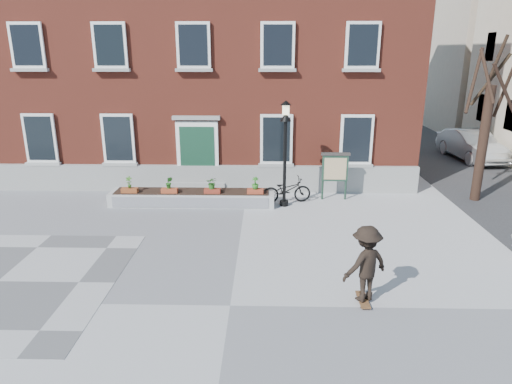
{
  "coord_description": "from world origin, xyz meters",
  "views": [
    {
      "loc": [
        0.82,
        -9.21,
        5.62
      ],
      "look_at": [
        0.5,
        4.0,
        1.5
      ],
      "focal_mm": 32.0,
      "sensor_mm": 36.0,
      "label": 1
    }
  ],
  "objects_px": {
    "bicycle": "(286,190)",
    "lamp_post": "(285,139)",
    "parked_car": "(471,145)",
    "skateboarder": "(366,264)",
    "notice_board": "(335,168)"
  },
  "relations": [
    {
      "from": "bicycle",
      "to": "lamp_post",
      "type": "distance_m",
      "value": 2.08
    },
    {
      "from": "parked_car",
      "to": "skateboarder",
      "type": "distance_m",
      "value": 17.06
    },
    {
      "from": "parked_car",
      "to": "notice_board",
      "type": "relative_size",
      "value": 2.57
    },
    {
      "from": "lamp_post",
      "to": "skateboarder",
      "type": "xyz_separation_m",
      "value": [
        1.6,
        -6.87,
        -1.56
      ]
    },
    {
      "from": "parked_car",
      "to": "lamp_post",
      "type": "xyz_separation_m",
      "value": [
        -10.22,
        -7.85,
        1.75
      ]
    },
    {
      "from": "parked_car",
      "to": "bicycle",
      "type": "bearing_deg",
      "value": -149.46
    },
    {
      "from": "bicycle",
      "to": "skateboarder",
      "type": "distance_m",
      "value": 7.43
    },
    {
      "from": "notice_board",
      "to": "skateboarder",
      "type": "height_order",
      "value": "skateboarder"
    },
    {
      "from": "bicycle",
      "to": "lamp_post",
      "type": "height_order",
      "value": "lamp_post"
    },
    {
      "from": "skateboarder",
      "to": "lamp_post",
      "type": "bearing_deg",
      "value": 103.13
    },
    {
      "from": "notice_board",
      "to": "parked_car",
      "type": "bearing_deg",
      "value": 40.48
    },
    {
      "from": "bicycle",
      "to": "parked_car",
      "type": "distance_m",
      "value": 12.58
    },
    {
      "from": "parked_car",
      "to": "skateboarder",
      "type": "relative_size",
      "value": 2.54
    },
    {
      "from": "bicycle",
      "to": "skateboarder",
      "type": "xyz_separation_m",
      "value": [
        1.51,
        -7.26,
        0.48
      ]
    },
    {
      "from": "lamp_post",
      "to": "notice_board",
      "type": "relative_size",
      "value": 2.1
    }
  ]
}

